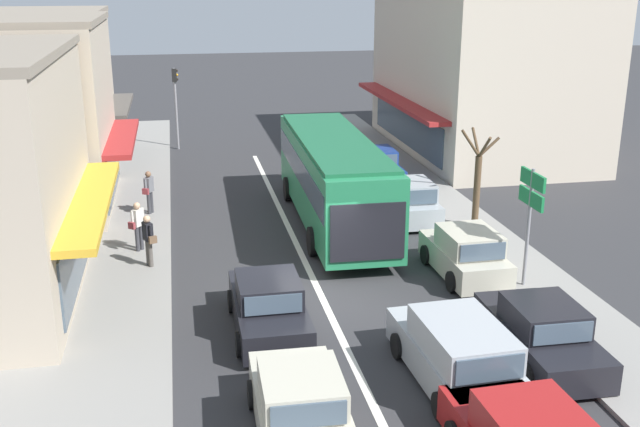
% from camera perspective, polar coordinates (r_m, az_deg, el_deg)
% --- Properties ---
extents(ground_plane, '(140.00, 140.00, 0.00)m').
position_cam_1_polar(ground_plane, '(21.09, 0.32, -6.77)').
color(ground_plane, '#2D2D30').
extents(lane_centre_line, '(0.20, 28.00, 0.01)m').
position_cam_1_polar(lane_centre_line, '(24.72, -1.49, -2.98)').
color(lane_centre_line, silver).
rests_on(lane_centre_line, ground).
extents(sidewalk_left, '(5.20, 44.00, 0.14)m').
position_cam_1_polar(sidewalk_left, '(26.46, -16.93, -2.20)').
color(sidewalk_left, gray).
rests_on(sidewalk_left, ground).
extents(kerb_right, '(2.80, 44.00, 0.12)m').
position_cam_1_polar(kerb_right, '(28.12, 10.37, -0.55)').
color(kerb_right, gray).
rests_on(kerb_right, ground).
extents(shopfront_mid_block, '(8.72, 7.47, 7.30)m').
position_cam_1_polar(shopfront_mid_block, '(30.60, -23.07, 6.74)').
color(shopfront_mid_block, '#B2A38E').
rests_on(shopfront_mid_block, ground).
extents(shopfront_far_end, '(7.62, 7.27, 7.24)m').
position_cam_1_polar(shopfront_far_end, '(38.04, -20.83, 8.86)').
color(shopfront_far_end, '#B2A38E').
rests_on(shopfront_far_end, ground).
extents(building_right_far, '(8.73, 13.55, 8.25)m').
position_cam_1_polar(building_right_far, '(39.26, 12.17, 10.60)').
color(building_right_far, beige).
rests_on(building_right_far, ground).
extents(city_bus, '(2.92, 10.91, 3.23)m').
position_cam_1_polar(city_bus, '(26.91, 1.04, 2.96)').
color(city_bus, '#237A4C').
rests_on(city_bus, ground).
extents(sedan_behind_bus_mid, '(1.98, 4.24, 1.47)m').
position_cam_1_polar(sedan_behind_bus_mid, '(15.09, -1.45, -14.71)').
color(sedan_behind_bus_mid, '#B7B29E').
rests_on(sedan_behind_bus_mid, ground).
extents(wagon_queue_gap_filler, '(2.07, 4.56, 1.58)m').
position_cam_1_polar(wagon_queue_gap_filler, '(17.10, 10.44, -10.52)').
color(wagon_queue_gap_filler, '#9EA3A8').
rests_on(wagon_queue_gap_filler, ground).
extents(sedan_queue_far_back, '(1.90, 4.20, 1.47)m').
position_cam_1_polar(sedan_queue_far_back, '(19.30, -3.93, -7.09)').
color(sedan_queue_far_back, black).
rests_on(sedan_queue_far_back, ground).
extents(parked_sedan_kerb_front, '(1.95, 4.23, 1.47)m').
position_cam_1_polar(parked_sedan_kerb_front, '(18.65, 16.48, -8.77)').
color(parked_sedan_kerb_front, black).
rests_on(parked_sedan_kerb_front, ground).
extents(parked_hatchback_kerb_second, '(1.86, 3.72, 1.54)m').
position_cam_1_polar(parked_hatchback_kerb_second, '(23.00, 11.04, -3.07)').
color(parked_hatchback_kerb_second, '#B7B29E').
rests_on(parked_hatchback_kerb_second, ground).
extents(parked_hatchback_kerb_third, '(1.87, 3.73, 1.54)m').
position_cam_1_polar(parked_hatchback_kerb_third, '(27.98, 6.76, 0.92)').
color(parked_hatchback_kerb_third, '#9EA3A8').
rests_on(parked_hatchback_kerb_third, ground).
extents(parked_sedan_kerb_rear, '(1.94, 4.22, 1.47)m').
position_cam_1_polar(parked_sedan_kerb_rear, '(33.22, 4.23, 3.61)').
color(parked_sedan_kerb_rear, navy).
rests_on(parked_sedan_kerb_rear, ground).
extents(traffic_light_downstreet, '(0.33, 0.24, 4.20)m').
position_cam_1_polar(traffic_light_downstreet, '(39.60, -10.95, 8.88)').
color(traffic_light_downstreet, gray).
rests_on(traffic_light_downstreet, ground).
extents(directional_road_sign, '(0.10, 1.40, 3.60)m').
position_cam_1_polar(directional_road_sign, '(21.87, 15.78, 1.00)').
color(directional_road_sign, gray).
rests_on(directional_road_sign, ground).
extents(street_tree_right, '(1.45, 1.64, 3.67)m').
position_cam_1_polar(street_tree_right, '(27.00, 11.89, 2.31)').
color(street_tree_right, brown).
rests_on(street_tree_right, ground).
extents(pedestrian_with_handbag_near, '(0.52, 0.59, 1.63)m').
position_cam_1_polar(pedestrian_with_handbag_near, '(24.92, -13.71, -0.74)').
color(pedestrian_with_handbag_near, '#333338').
rests_on(pedestrian_with_handbag_near, sidewalk_left).
extents(pedestrian_browsing_midblock, '(0.44, 0.64, 1.63)m').
position_cam_1_polar(pedestrian_browsing_midblock, '(28.74, -12.90, 1.78)').
color(pedestrian_browsing_midblock, '#333338').
rests_on(pedestrian_browsing_midblock, sidewalk_left).
extents(pedestrian_far_walker, '(0.45, 0.63, 1.63)m').
position_cam_1_polar(pedestrian_far_walker, '(23.51, -12.95, -1.80)').
color(pedestrian_far_walker, '#4C4742').
rests_on(pedestrian_far_walker, sidewalk_left).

